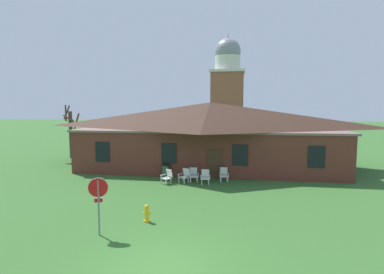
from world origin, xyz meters
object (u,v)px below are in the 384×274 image
(lawn_chair_left_end, at_px, (194,174))
(lawn_chair_middle, at_px, (205,176))
(trash_bin, at_px, (166,171))
(lawn_chair_right_end, at_px, (224,174))
(lawn_chair_by_porch, at_px, (167,176))
(fire_hydrant, at_px, (147,214))
(stop_sign, at_px, (98,195))
(lawn_chair_near_door, at_px, (185,175))

(lawn_chair_left_end, bearing_deg, lawn_chair_middle, -29.76)
(trash_bin, bearing_deg, lawn_chair_left_end, -19.20)
(lawn_chair_right_end, height_order, trash_bin, trash_bin)
(lawn_chair_left_end, distance_m, lawn_chair_middle, 1.00)
(lawn_chair_by_porch, bearing_deg, fire_hydrant, -84.63)
(stop_sign, relative_size, lawn_chair_by_porch, 2.47)
(lawn_chair_middle, xyz_separation_m, fire_hydrant, (-1.88, -7.13, -0.12))
(lawn_chair_middle, xyz_separation_m, lawn_chair_right_end, (1.20, 0.88, 0.00))
(lawn_chair_left_end, distance_m, lawn_chair_right_end, 2.10)
(stop_sign, height_order, lawn_chair_by_porch, stop_sign)
(stop_sign, height_order, fire_hydrant, stop_sign)
(lawn_chair_right_end, xyz_separation_m, trash_bin, (-4.21, 0.36, -0.00))
(lawn_chair_near_door, height_order, lawn_chair_middle, same)
(stop_sign, xyz_separation_m, lawn_chair_near_door, (1.91, 8.95, -1.17))
(lawn_chair_near_door, bearing_deg, lawn_chair_right_end, 15.79)
(lawn_chair_right_end, distance_m, trash_bin, 4.22)
(lawn_chair_right_end, bearing_deg, lawn_chair_middle, -143.73)
(stop_sign, distance_m, lawn_chair_by_porch, 8.57)
(lawn_chair_left_end, height_order, trash_bin, trash_bin)
(lawn_chair_by_porch, height_order, trash_bin, trash_bin)
(lawn_chair_middle, bearing_deg, lawn_chair_left_end, 150.24)
(lawn_chair_left_end, bearing_deg, lawn_chair_near_door, -147.67)
(trash_bin, bearing_deg, fire_hydrant, -82.28)
(lawn_chair_middle, xyz_separation_m, trash_bin, (-3.01, 1.24, -0.00))
(lawn_chair_middle, height_order, trash_bin, trash_bin)
(stop_sign, bearing_deg, lawn_chair_right_end, 64.92)
(stop_sign, xyz_separation_m, trash_bin, (0.33, 10.05, -1.17))
(lawn_chair_by_porch, relative_size, lawn_chair_near_door, 1.00)
(lawn_chair_by_porch, height_order, fire_hydrant, lawn_chair_by_porch)
(fire_hydrant, bearing_deg, lawn_chair_near_door, 86.48)
(lawn_chair_by_porch, bearing_deg, lawn_chair_middle, 8.34)
(lawn_chair_by_porch, relative_size, fire_hydrant, 1.21)
(lawn_chair_by_porch, xyz_separation_m, trash_bin, (-0.50, 1.61, -0.00))
(lawn_chair_left_end, distance_m, fire_hydrant, 7.69)
(stop_sign, xyz_separation_m, lawn_chair_left_end, (2.47, 9.31, -1.17))
(lawn_chair_right_end, bearing_deg, trash_bin, 175.10)
(lawn_chair_left_end, bearing_deg, trash_bin, 160.80)
(stop_sign, bearing_deg, lawn_chair_middle, 69.26)
(lawn_chair_by_porch, bearing_deg, lawn_chair_near_door, 25.02)
(lawn_chair_right_end, bearing_deg, fire_hydrant, -111.01)
(lawn_chair_middle, bearing_deg, fire_hydrant, -104.74)
(lawn_chair_middle, bearing_deg, lawn_chair_near_door, 174.52)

